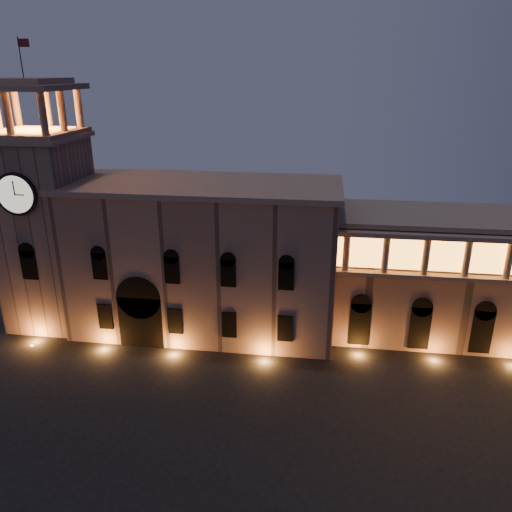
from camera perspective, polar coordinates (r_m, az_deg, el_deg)
name	(u,v)px	position (r m, az deg, el deg)	size (l,w,h in m)	color
ground	(169,455)	(43.93, -9.92, -21.51)	(160.00, 160.00, 0.00)	black
government_building	(204,258)	(58.13, -6.02, -0.18)	(30.80, 12.80, 17.60)	#8A695A
clock_tower	(46,223)	(63.05, -22.89, 3.51)	(9.80, 9.80, 32.40)	#8A695A
colonnade_wing	(505,278)	(62.43, 26.60, -2.27)	(40.60, 11.50, 14.50)	#856455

